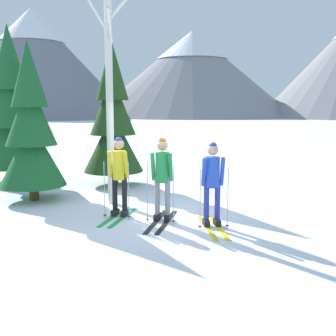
{
  "coord_description": "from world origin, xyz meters",
  "views": [
    {
      "loc": [
        2.17,
        -8.18,
        2.37
      ],
      "look_at": [
        0.11,
        0.2,
        1.05
      ],
      "focal_mm": 43.99,
      "sensor_mm": 36.0,
      "label": 1
    }
  ],
  "objects": [
    {
      "name": "ground_plane",
      "position": [
        0.0,
        0.0,
        0.0
      ],
      "size": [
        400.0,
        400.0,
        0.0
      ],
      "primitive_type": "plane",
      "color": "white"
    },
    {
      "name": "skier_in_yellow",
      "position": [
        -0.88,
        -0.09,
        0.94
      ],
      "size": [
        0.61,
        1.56,
        1.71
      ],
      "color": "green",
      "rests_on": "ground"
    },
    {
      "name": "pine_tree_far",
      "position": [
        -2.32,
        3.26,
        1.94
      ],
      "size": [
        1.76,
        1.76,
        4.25
      ],
      "color": "#51381E",
      "rests_on": "ground"
    },
    {
      "name": "skier_in_blue",
      "position": [
        1.13,
        -0.35,
        0.91
      ],
      "size": [
        0.87,
        1.64,
        1.67
      ],
      "color": "yellow",
      "rests_on": "ground"
    },
    {
      "name": "pine_tree_near",
      "position": [
        -3.52,
        0.84,
        1.79
      ],
      "size": [
        1.62,
        1.62,
        3.92
      ],
      "color": "#51381E",
      "rests_on": "ground"
    },
    {
      "name": "mountain_ridge_distant",
      "position": [
        -2.74,
        72.71,
        9.33
      ],
      "size": [
        106.54,
        55.41,
        19.85
      ],
      "color": "slate",
      "rests_on": "ground"
    },
    {
      "name": "skier_in_green",
      "position": [
        0.09,
        -0.2,
        0.94
      ],
      "size": [
        0.61,
        1.76,
        1.72
      ],
      "color": "black",
      "rests_on": "ground"
    },
    {
      "name": "birch_tree_tall",
      "position": [
        -1.51,
        1.02,
        2.64
      ],
      "size": [
        0.87,
        1.09,
        5.06
      ],
      "color": "silver",
      "rests_on": "ground"
    },
    {
      "name": "pine_tree_mid",
      "position": [
        -5.54,
        3.03,
        2.19
      ],
      "size": [
        1.98,
        1.98,
        4.79
      ],
      "color": "#51381E",
      "rests_on": "ground"
    }
  ]
}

